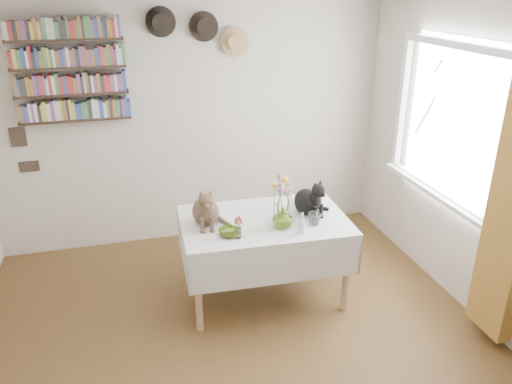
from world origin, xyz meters
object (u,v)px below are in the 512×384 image
object	(u,v)px
black_cat	(307,195)
flower_vase	(283,218)
dining_table	(264,239)
tabby_cat	(205,204)
bookshelf_unit	(70,72)

from	to	relation	value
black_cat	flower_vase	bearing A→B (deg)	-172.62
dining_table	flower_vase	xyz separation A→B (m)	(0.10, -0.18, 0.27)
tabby_cat	black_cat	bearing A→B (deg)	3.48
dining_table	bookshelf_unit	distance (m)	2.32
black_cat	bookshelf_unit	size ratio (longest dim) A/B	0.34
bookshelf_unit	flower_vase	bearing A→B (deg)	-42.04
dining_table	bookshelf_unit	world-z (taller)	bookshelf_unit
flower_vase	bookshelf_unit	xyz separation A→B (m)	(-1.58, 1.43, 1.01)
dining_table	black_cat	distance (m)	0.52
tabby_cat	bookshelf_unit	xyz separation A→B (m)	(-0.99, 1.20, 0.92)
flower_vase	bookshelf_unit	size ratio (longest dim) A/B	0.17
flower_vase	tabby_cat	bearing A→B (deg)	159.16
dining_table	black_cat	world-z (taller)	black_cat
dining_table	black_cat	xyz separation A→B (m)	(0.38, 0.01, 0.36)
dining_table	tabby_cat	distance (m)	0.61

